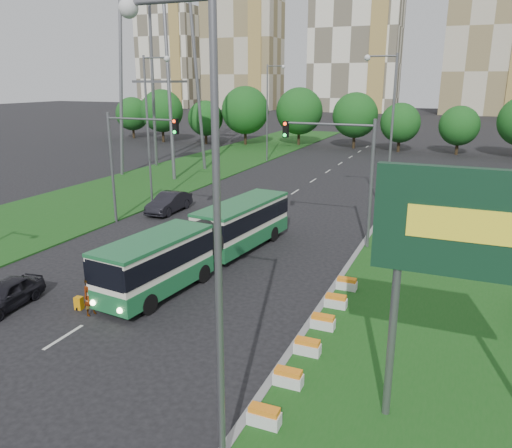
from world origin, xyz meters
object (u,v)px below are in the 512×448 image
at_px(shopping_trolley, 79,303).
at_px(billboard, 489,238).
at_px(car_left_near, 6,294).
at_px(traffic_mast_median, 345,162).
at_px(pedestrian, 90,296).
at_px(articulated_bus, 207,240).
at_px(car_left_far, 169,202).
at_px(traffic_mast_left, 129,151).

bearing_deg(shopping_trolley, billboard, -13.09).
bearing_deg(car_left_near, shopping_trolley, 14.00).
height_order(traffic_mast_median, pedestrian, traffic_mast_median).
height_order(articulated_bus, pedestrian, articulated_bus).
xyz_separation_m(traffic_mast_median, car_left_far, (-14.69, 2.99, -4.56)).
distance_m(articulated_bus, car_left_far, 12.71).
bearing_deg(shopping_trolley, pedestrian, -18.88).
distance_m(articulated_bus, pedestrian, 7.74).
relative_size(traffic_mast_left, pedestrian, 4.52).
bearing_deg(car_left_near, traffic_mast_median, 44.63).
relative_size(traffic_mast_left, articulated_bus, 0.52).
relative_size(car_left_far, shopping_trolley, 7.85).
bearing_deg(traffic_mast_median, car_left_far, 168.48).
height_order(billboard, traffic_mast_median, same).
bearing_deg(car_left_far, traffic_mast_median, -12.66).
bearing_deg(articulated_bus, shopping_trolley, -104.57).
xyz_separation_m(traffic_mast_left, car_left_near, (2.96, -13.85, -4.69)).
height_order(billboard, pedestrian, billboard).
relative_size(articulated_bus, pedestrian, 8.75).
bearing_deg(shopping_trolley, car_left_near, -165.11).
bearing_deg(car_left_near, articulated_bus, 48.58).
xyz_separation_m(traffic_mast_median, pedestrian, (-8.10, -13.91, -4.46)).
distance_m(billboard, pedestrian, 16.57).
xyz_separation_m(billboard, pedestrian, (-15.57, 2.10, -5.28)).
bearing_deg(billboard, car_left_far, 139.39).
distance_m(car_left_near, car_left_far, 18.01).
height_order(billboard, traffic_mast_left, same).
relative_size(traffic_mast_median, traffic_mast_left, 1.00).
distance_m(articulated_bus, shopping_trolley, 7.88).
relative_size(traffic_mast_median, pedestrian, 4.52).
bearing_deg(billboard, shopping_trolley, 171.99).
bearing_deg(traffic_mast_median, pedestrian, -120.20).
distance_m(traffic_mast_median, traffic_mast_left, 15.19).
bearing_deg(articulated_bus, pedestrian, -97.71).
bearing_deg(traffic_mast_median, articulated_bus, -133.96).
relative_size(billboard, traffic_mast_left, 1.00).
xyz_separation_m(articulated_bus, car_left_far, (-8.49, 9.42, -0.78)).
bearing_deg(articulated_bus, billboard, -28.49).
bearing_deg(articulated_bus, car_left_near, -118.94).
height_order(traffic_mast_median, articulated_bus, traffic_mast_median).
bearing_deg(pedestrian, traffic_mast_median, -14.71).
bearing_deg(shopping_trolley, traffic_mast_median, 51.60).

